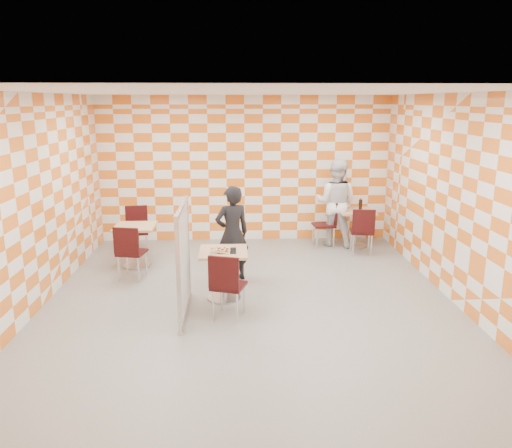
{
  "coord_description": "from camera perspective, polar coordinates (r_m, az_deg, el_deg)",
  "views": [
    {
      "loc": [
        -0.19,
        -6.81,
        2.89
      ],
      "look_at": [
        0.1,
        0.2,
        1.15
      ],
      "focal_mm": 35.0,
      "sensor_mm": 36.0,
      "label": 1
    }
  ],
  "objects": [
    {
      "name": "room_shell",
      "position": [
        7.49,
        -0.88,
        3.23
      ],
      "size": [
        7.0,
        7.0,
        7.0
      ],
      "color": "gray",
      "rests_on": "ground"
    },
    {
      "name": "main_table",
      "position": [
        7.41,
        -3.73,
        -4.85
      ],
      "size": [
        0.7,
        0.7,
        0.75
      ],
      "color": "tan",
      "rests_on": "ground"
    },
    {
      "name": "second_table",
      "position": [
        10.26,
        11.33,
        0.23
      ],
      "size": [
        0.7,
        0.7,
        0.75
      ],
      "color": "tan",
      "rests_on": "ground"
    },
    {
      "name": "empty_table",
      "position": [
        9.09,
        -13.59,
        -1.65
      ],
      "size": [
        0.7,
        0.7,
        0.75
      ],
      "color": "tan",
      "rests_on": "ground"
    },
    {
      "name": "chair_main_front",
      "position": [
        6.7,
        -3.4,
        -6.59
      ],
      "size": [
        0.53,
        0.54,
        0.92
      ],
      "color": "black",
      "rests_on": "ground"
    },
    {
      "name": "chair_second_front",
      "position": [
        9.64,
        12.08,
        -0.46
      ],
      "size": [
        0.47,
        0.48,
        0.92
      ],
      "color": "black",
      "rests_on": "ground"
    },
    {
      "name": "chair_second_side",
      "position": [
        10.14,
        8.27,
        0.41
      ],
      "size": [
        0.46,
        0.45,
        0.92
      ],
      "color": "black",
      "rests_on": "ground"
    },
    {
      "name": "chair_empty_near",
      "position": [
        8.38,
        -14.29,
        -2.76
      ],
      "size": [
        0.49,
        0.5,
        0.92
      ],
      "color": "black",
      "rests_on": "ground"
    },
    {
      "name": "chair_empty_far",
      "position": [
        9.85,
        -13.46,
        -0.23
      ],
      "size": [
        0.48,
        0.49,
        0.92
      ],
      "color": "black",
      "rests_on": "ground"
    },
    {
      "name": "partition",
      "position": [
        6.86,
        -8.28,
        -4.05
      ],
      "size": [
        0.08,
        1.38,
        1.55
      ],
      "color": "white",
      "rests_on": "ground"
    },
    {
      "name": "man_dark",
      "position": [
        8.11,
        -2.74,
        -1.11
      ],
      "size": [
        0.67,
        0.56,
        1.57
      ],
      "primitive_type": "imported",
      "rotation": [
        0.0,
        0.0,
        3.51
      ],
      "color": "black",
      "rests_on": "ground"
    },
    {
      "name": "man_white",
      "position": [
        10.2,
        9.13,
        2.42
      ],
      "size": [
        1.06,
        0.97,
        1.77
      ],
      "primitive_type": "imported",
      "rotation": [
        0.0,
        0.0,
        2.71
      ],
      "color": "white",
      "rests_on": "ground"
    },
    {
      "name": "pizza_on_foil",
      "position": [
        7.31,
        -3.76,
        -2.98
      ],
      "size": [
        0.4,
        0.4,
        0.04
      ],
      "color": "silver",
      "rests_on": "main_table"
    },
    {
      "name": "sport_bottle",
      "position": [
        10.24,
        10.16,
        2.15
      ],
      "size": [
        0.06,
        0.06,
        0.2
      ],
      "color": "white",
      "rests_on": "second_table"
    },
    {
      "name": "soda_bottle",
      "position": [
        10.3,
        11.86,
        2.22
      ],
      "size": [
        0.07,
        0.07,
        0.23
      ],
      "color": "black",
      "rests_on": "second_table"
    }
  ]
}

